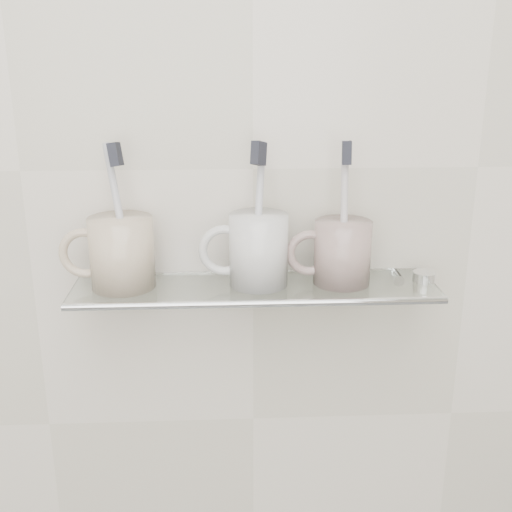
{
  "coord_description": "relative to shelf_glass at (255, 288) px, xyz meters",
  "views": [
    {
      "loc": [
        -0.04,
        0.21,
        1.41
      ],
      "look_at": [
        0.0,
        1.04,
        1.14
      ],
      "focal_mm": 45.0,
      "sensor_mm": 36.0,
      "label": 1
    }
  ],
  "objects": [
    {
      "name": "bristles_right",
      "position": [
        0.12,
        0.0,
        0.19
      ],
      "size": [
        0.02,
        0.03,
        0.03
      ],
      "primitive_type": "cube",
      "rotation": [
        -0.08,
        -0.02,
        -0.14
      ],
      "color": "black",
      "rests_on": "toothbrush_right"
    },
    {
      "name": "mug_center",
      "position": [
        0.0,
        0.0,
        0.05
      ],
      "size": [
        0.1,
        0.1,
        0.1
      ],
      "primitive_type": "cylinder",
      "rotation": [
        0.0,
        0.0,
        -0.21
      ],
      "color": "silver",
      "rests_on": "shelf_glass"
    },
    {
      "name": "mug_right",
      "position": [
        0.12,
        0.0,
        0.05
      ],
      "size": [
        0.09,
        0.09,
        0.09
      ],
      "primitive_type": "cylinder",
      "rotation": [
        0.0,
        0.0,
        0.23
      ],
      "color": "beige",
      "rests_on": "shelf_glass"
    },
    {
      "name": "mug_left",
      "position": [
        -0.18,
        0.0,
        0.05
      ],
      "size": [
        0.09,
        0.09,
        0.1
      ],
      "primitive_type": "cylinder",
      "rotation": [
        0.0,
        0.0,
        -0.07
      ],
      "color": "beige",
      "rests_on": "shelf_glass"
    },
    {
      "name": "bristles_left",
      "position": [
        -0.18,
        0.0,
        0.19
      ],
      "size": [
        0.02,
        0.03,
        0.03
      ],
      "primitive_type": "cube",
      "rotation": [
        -0.14,
        -0.16,
        -0.12
      ],
      "color": "black",
      "rests_on": "toothbrush_left"
    },
    {
      "name": "bracket_right",
      "position": [
        0.21,
        0.05,
        -0.01
      ],
      "size": [
        0.02,
        0.03,
        0.02
      ],
      "primitive_type": "cylinder",
      "rotation": [
        1.57,
        0.0,
        0.0
      ],
      "color": "silver",
      "rests_on": "wall_back"
    },
    {
      "name": "bracket_left",
      "position": [
        -0.21,
        0.05,
        -0.01
      ],
      "size": [
        0.02,
        0.03,
        0.02
      ],
      "primitive_type": "cylinder",
      "rotation": [
        1.57,
        0.0,
        0.0
      ],
      "color": "silver",
      "rests_on": "wall_back"
    },
    {
      "name": "shelf_glass",
      "position": [
        0.0,
        0.0,
        0.0
      ],
      "size": [
        0.5,
        0.12,
        0.01
      ],
      "primitive_type": "cube",
      "color": "silver",
      "rests_on": "wall_back"
    },
    {
      "name": "chrome_cap",
      "position": [
        0.24,
        0.0,
        0.01
      ],
      "size": [
        0.03,
        0.03,
        0.01
      ],
      "primitive_type": "cylinder",
      "color": "silver",
      "rests_on": "shelf_glass"
    },
    {
      "name": "bristles_center",
      "position": [
        0.0,
        0.0,
        0.19
      ],
      "size": [
        0.02,
        0.03,
        0.04
      ],
      "primitive_type": "cube",
      "rotation": [
        -0.26,
        -0.08,
        -0.56
      ],
      "color": "black",
      "rests_on": "toothbrush_center"
    },
    {
      "name": "toothbrush_left",
      "position": [
        -0.18,
        0.0,
        0.1
      ],
      "size": [
        0.04,
        0.04,
        0.19
      ],
      "primitive_type": "cylinder",
      "rotation": [
        -0.14,
        -0.16,
        -0.12
      ],
      "color": "#B4B3BC",
      "rests_on": "mug_left"
    },
    {
      "name": "mug_right_handle",
      "position": [
        0.07,
        0.0,
        0.05
      ],
      "size": [
        0.06,
        0.01,
        0.06
      ],
      "primitive_type": "torus",
      "rotation": [
        1.57,
        0.0,
        0.0
      ],
      "color": "beige",
      "rests_on": "mug_right"
    },
    {
      "name": "wall_back",
      "position": [
        0.0,
        0.06,
        0.15
      ],
      "size": [
        2.5,
        0.0,
        2.5
      ],
      "primitive_type": "plane",
      "rotation": [
        1.57,
        0.0,
        0.0
      ],
      "color": "beige",
      "rests_on": "ground"
    },
    {
      "name": "shelf_rail",
      "position": [
        0.0,
        -0.06,
        0.0
      ],
      "size": [
        0.5,
        0.01,
        0.01
      ],
      "primitive_type": "cylinder",
      "rotation": [
        0.0,
        1.57,
        0.0
      ],
      "color": "silver",
      "rests_on": "shelf_glass"
    },
    {
      "name": "toothbrush_center",
      "position": [
        0.0,
        0.0,
        0.1
      ],
      "size": [
        0.03,
        0.06,
        0.19
      ],
      "primitive_type": "cylinder",
      "rotation": [
        -0.26,
        -0.08,
        -0.56
      ],
      "color": "#B6B6BE",
      "rests_on": "mug_center"
    },
    {
      "name": "mug_center_handle",
      "position": [
        -0.04,
        0.0,
        0.05
      ],
      "size": [
        0.07,
        0.01,
        0.07
      ],
      "primitive_type": "torus",
      "rotation": [
        1.57,
        0.0,
        0.0
      ],
      "color": "silver",
      "rests_on": "mug_center"
    },
    {
      "name": "toothbrush_right",
      "position": [
        0.12,
        0.0,
        0.1
      ],
      "size": [
        0.01,
        0.03,
        0.19
      ],
      "primitive_type": "cylinder",
      "rotation": [
        -0.08,
        -0.02,
        -0.14
      ],
      "color": "beige",
      "rests_on": "mug_right"
    },
    {
      "name": "mug_left_handle",
      "position": [
        -0.23,
        0.0,
        0.05
      ],
      "size": [
        0.07,
        0.01,
        0.07
      ],
      "primitive_type": "torus",
      "rotation": [
        1.57,
        0.0,
        0.0
      ],
      "color": "beige",
      "rests_on": "mug_left"
    }
  ]
}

